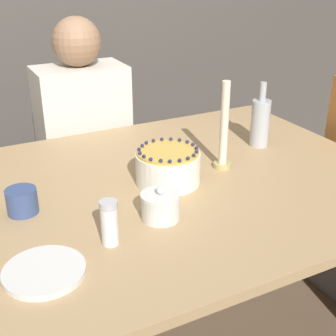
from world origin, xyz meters
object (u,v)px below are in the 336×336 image
at_px(candle, 224,133).
at_px(person_man_blue_shirt, 86,162).
at_px(cake, 168,167).
at_px(sugar_bowl, 161,206).
at_px(bottle, 260,122).
at_px(sugar_shaker, 109,222).

height_order(candle, person_man_blue_shirt, person_man_blue_shirt).
bearing_deg(cake, sugar_bowl, -122.51).
xyz_separation_m(cake, person_man_blue_shirt, (-0.05, 0.77, -0.28)).
distance_m(cake, sugar_bowl, 0.23).
bearing_deg(bottle, sugar_shaker, -153.75).
distance_m(sugar_shaker, person_man_blue_shirt, 1.09).
xyz_separation_m(cake, bottle, (0.47, 0.13, 0.04)).
height_order(cake, sugar_shaker, sugar_shaker).
xyz_separation_m(sugar_bowl, bottle, (0.59, 0.32, 0.06)).
xyz_separation_m(sugar_bowl, person_man_blue_shirt, (0.08, 0.96, -0.26)).
distance_m(sugar_bowl, candle, 0.41).
bearing_deg(sugar_bowl, person_man_blue_shirt, 85.42).
xyz_separation_m(sugar_bowl, candle, (0.35, 0.21, 0.09)).
xyz_separation_m(sugar_bowl, sugar_shaker, (-0.17, -0.06, 0.02)).
bearing_deg(person_man_blue_shirt, sugar_bowl, 85.42).
distance_m(sugar_shaker, bottle, 0.85).
bearing_deg(person_man_blue_shirt, cake, 93.45).
relative_size(sugar_bowl, person_man_blue_shirt, 0.10).
bearing_deg(candle, sugar_shaker, -153.06).
height_order(sugar_shaker, person_man_blue_shirt, person_man_blue_shirt).
bearing_deg(candle, cake, -176.13).
bearing_deg(cake, sugar_shaker, -140.02).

